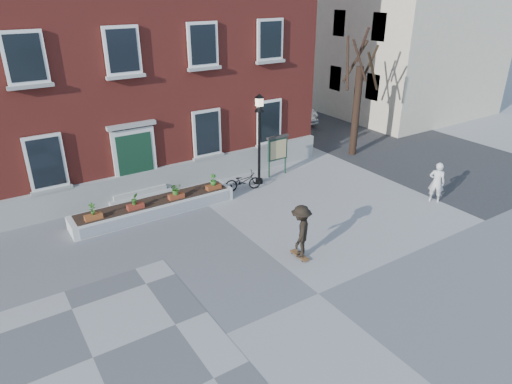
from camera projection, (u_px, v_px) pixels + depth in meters
ground at (318, 294)px, 12.86m from camera, size 100.00×100.00×0.00m
checker_patch at (93, 358)px, 10.65m from camera, size 6.00×6.00×0.01m
bicycle at (243, 181)px, 19.17m from camera, size 1.64×0.95×0.81m
parked_car at (291, 108)px, 28.97m from camera, size 2.51×4.85×1.52m
bystander at (437, 182)px, 17.97m from camera, size 0.66×0.73×1.66m
brick_building at (84, 26)px, 19.91m from camera, size 18.40×10.85×12.60m
planter_assembly at (155, 206)px, 17.22m from camera, size 6.20×1.12×1.15m
bare_tree at (357, 100)px, 22.27m from camera, size 1.83×1.83×6.16m
lamp_post at (259, 127)px, 18.93m from camera, size 0.40×0.40×3.93m
notice_board at (278, 149)px, 20.30m from camera, size 1.10×0.16×1.87m
skateboarder at (301, 231)px, 14.21m from camera, size 1.26×1.24×1.81m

